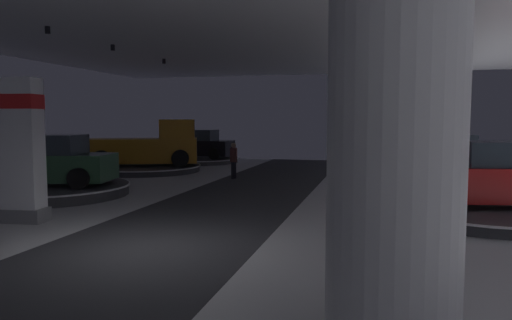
{
  "coord_description": "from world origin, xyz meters",
  "views": [
    {
      "loc": [
        4.49,
        -8.46,
        2.57
      ],
      "look_at": [
        1.0,
        5.03,
        1.4
      ],
      "focal_mm": 33.28,
      "sensor_mm": 36.0,
      "label": 1
    }
  ],
  "objects_px": {
    "display_platform_deep_left": "(198,160)",
    "display_car_mid_right": "(491,177)",
    "brand_sign_pylon": "(19,148)",
    "display_car_far_right": "(448,157)",
    "display_platform_mid_right": "(488,210)",
    "column_right": "(396,105)",
    "display_car_deep_left": "(198,145)",
    "visitor_walking_near": "(234,158)",
    "display_platform_mid_left": "(50,190)",
    "display_platform_far_right": "(447,177)",
    "display_car_mid_left": "(50,163)",
    "display_platform_far_left": "(144,168)",
    "pickup_truck_far_left": "(150,147)"
  },
  "relations": [
    {
      "from": "display_platform_deep_left",
      "to": "display_car_mid_right",
      "type": "height_order",
      "value": "display_car_mid_right"
    },
    {
      "from": "brand_sign_pylon",
      "to": "display_car_far_right",
      "type": "xyz_separation_m",
      "value": [
        11.58,
        11.3,
        -0.84
      ]
    },
    {
      "from": "column_right",
      "to": "brand_sign_pylon",
      "type": "relative_size",
      "value": 1.52
    },
    {
      "from": "display_car_mid_left",
      "to": "display_car_mid_right",
      "type": "relative_size",
      "value": 1.0
    },
    {
      "from": "column_right",
      "to": "display_car_deep_left",
      "type": "bearing_deg",
      "value": 116.9
    },
    {
      "from": "display_platform_mid_left",
      "to": "display_platform_far_right",
      "type": "relative_size",
      "value": 1.1
    },
    {
      "from": "brand_sign_pylon",
      "to": "visitor_walking_near",
      "type": "bearing_deg",
      "value": 75.03
    },
    {
      "from": "display_car_deep_left",
      "to": "display_car_far_right",
      "type": "xyz_separation_m",
      "value": [
        13.47,
        -5.71,
        -0.01
      ]
    },
    {
      "from": "display_platform_mid_left",
      "to": "column_right",
      "type": "bearing_deg",
      "value": -36.26
    },
    {
      "from": "display_platform_mid_left",
      "to": "brand_sign_pylon",
      "type": "bearing_deg",
      "value": -60.94
    },
    {
      "from": "column_right",
      "to": "display_platform_far_right",
      "type": "bearing_deg",
      "value": 80.45
    },
    {
      "from": "display_car_mid_left",
      "to": "display_platform_deep_left",
      "type": "relative_size",
      "value": 0.9
    },
    {
      "from": "display_platform_far_left",
      "to": "pickup_truck_far_left",
      "type": "bearing_deg",
      "value": 21.39
    },
    {
      "from": "display_platform_far_left",
      "to": "display_car_mid_right",
      "type": "height_order",
      "value": "display_car_mid_right"
    },
    {
      "from": "display_car_far_right",
      "to": "display_platform_mid_right",
      "type": "distance_m",
      "value": 7.67
    },
    {
      "from": "column_right",
      "to": "display_car_mid_right",
      "type": "relative_size",
      "value": 1.23
    },
    {
      "from": "display_platform_far_left",
      "to": "pickup_truck_far_left",
      "type": "xyz_separation_m",
      "value": [
        0.3,
        0.12,
        1.07
      ]
    },
    {
      "from": "display_platform_mid_left",
      "to": "display_platform_deep_left",
      "type": "bearing_deg",
      "value": 89.28
    },
    {
      "from": "display_platform_deep_left",
      "to": "display_car_deep_left",
      "type": "relative_size",
      "value": 1.16
    },
    {
      "from": "display_platform_far_left",
      "to": "display_car_mid_right",
      "type": "bearing_deg",
      "value": -28.8
    },
    {
      "from": "pickup_truck_far_left",
      "to": "visitor_walking_near",
      "type": "distance_m",
      "value": 5.36
    },
    {
      "from": "display_car_far_right",
      "to": "display_platform_far_left",
      "type": "distance_m",
      "value": 14.29
    },
    {
      "from": "column_right",
      "to": "display_car_far_right",
      "type": "relative_size",
      "value": 1.21
    },
    {
      "from": "display_platform_deep_left",
      "to": "display_platform_mid_right",
      "type": "distance_m",
      "value": 19.02
    },
    {
      "from": "display_platform_mid_right",
      "to": "pickup_truck_far_left",
      "type": "bearing_deg",
      "value": 150.26
    },
    {
      "from": "display_platform_deep_left",
      "to": "brand_sign_pylon",
      "type": "bearing_deg",
      "value": -83.55
    },
    {
      "from": "display_platform_mid_left",
      "to": "display_car_mid_left",
      "type": "distance_m",
      "value": 0.93
    },
    {
      "from": "display_platform_far_right",
      "to": "display_platform_deep_left",
      "type": "bearing_deg",
      "value": 157.17
    },
    {
      "from": "display_platform_mid_right",
      "to": "visitor_walking_near",
      "type": "distance_m",
      "value": 10.91
    },
    {
      "from": "pickup_truck_far_left",
      "to": "visitor_walking_near",
      "type": "relative_size",
      "value": 3.59
    },
    {
      "from": "display_car_far_right",
      "to": "pickup_truck_far_left",
      "type": "distance_m",
      "value": 13.97
    },
    {
      "from": "display_platform_mid_right",
      "to": "display_car_mid_right",
      "type": "distance_m",
      "value": 0.9
    },
    {
      "from": "display_platform_far_right",
      "to": "display_car_mid_right",
      "type": "relative_size",
      "value": 1.08
    },
    {
      "from": "brand_sign_pylon",
      "to": "display_car_far_right",
      "type": "relative_size",
      "value": 0.8
    },
    {
      "from": "display_platform_mid_left",
      "to": "display_car_far_right",
      "type": "xyz_separation_m",
      "value": [
        13.67,
        7.55,
        0.83
      ]
    },
    {
      "from": "display_platform_far_right",
      "to": "display_platform_mid_right",
      "type": "xyz_separation_m",
      "value": [
        0.07,
        -7.65,
        0.02
      ]
    },
    {
      "from": "brand_sign_pylon",
      "to": "display_platform_deep_left",
      "type": "relative_size",
      "value": 0.73
    },
    {
      "from": "display_platform_deep_left",
      "to": "display_car_mid_right",
      "type": "relative_size",
      "value": 1.11
    },
    {
      "from": "display_car_mid_left",
      "to": "display_car_mid_right",
      "type": "height_order",
      "value": "display_car_mid_left"
    },
    {
      "from": "display_car_mid_left",
      "to": "display_platform_far_right",
      "type": "distance_m",
      "value": 15.62
    },
    {
      "from": "display_car_deep_left",
      "to": "display_platform_far_left",
      "type": "distance_m",
      "value": 5.57
    },
    {
      "from": "column_right",
      "to": "display_platform_deep_left",
      "type": "xyz_separation_m",
      "value": [
        -10.86,
        21.34,
        -2.59
      ]
    },
    {
      "from": "column_right",
      "to": "display_car_mid_left",
      "type": "bearing_deg",
      "value": 143.64
    },
    {
      "from": "display_car_mid_left",
      "to": "display_platform_far_left",
      "type": "distance_m",
      "value": 7.89
    },
    {
      "from": "column_right",
      "to": "display_car_far_right",
      "type": "distance_m",
      "value": 15.95
    },
    {
      "from": "column_right",
      "to": "display_platform_deep_left",
      "type": "distance_m",
      "value": 24.09
    },
    {
      "from": "pickup_truck_far_left",
      "to": "brand_sign_pylon",
      "type": "bearing_deg",
      "value": -78.49
    },
    {
      "from": "display_platform_far_right",
      "to": "display_platform_mid_right",
      "type": "relative_size",
      "value": 0.88
    },
    {
      "from": "column_right",
      "to": "display_platform_far_left",
      "type": "xyz_separation_m",
      "value": [
        -11.62,
        15.9,
        -2.58
      ]
    },
    {
      "from": "display_car_far_right",
      "to": "display_car_mid_right",
      "type": "distance_m",
      "value": 7.62
    }
  ]
}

